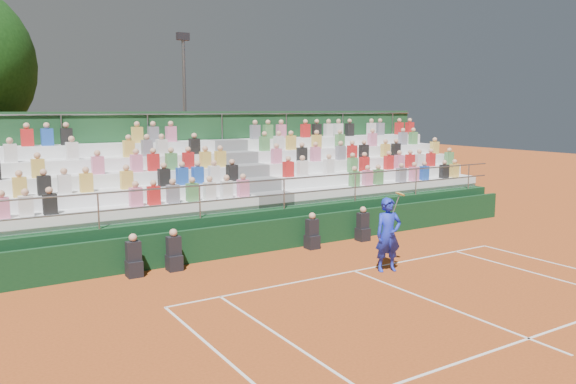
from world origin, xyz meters
TOP-DOWN VIEW (x-y plane):
  - ground at (0.00, 0.00)m, footprint 90.00×90.00m
  - courtside_wall at (0.00, 3.20)m, footprint 20.00×0.15m
  - line_officials at (-1.65, 2.75)m, footprint 8.33×0.40m
  - grandstand at (-0.00, 6.44)m, footprint 20.00×5.20m
  - tennis_player at (0.82, -0.46)m, footprint 0.96×0.68m
  - floodlight_mast at (0.63, 13.94)m, footprint 0.60×0.25m

SIDE VIEW (x-z plane):
  - ground at x=0.00m, z-range 0.00..0.00m
  - line_officials at x=-1.65m, z-range -0.12..1.07m
  - courtside_wall at x=0.00m, z-range 0.00..1.00m
  - tennis_player at x=0.82m, z-range -0.07..2.14m
  - grandstand at x=0.00m, z-range -1.11..3.29m
  - floodlight_mast at x=0.63m, z-range 0.67..8.74m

